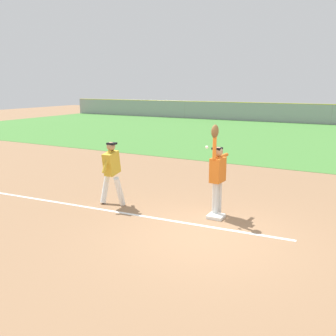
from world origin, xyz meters
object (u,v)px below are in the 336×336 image
at_px(runner, 112,169).
at_px(parked_car_green, 325,113).
at_px(fielder, 217,171).
at_px(parked_car_black, 269,111).
at_px(baseball, 207,147).
at_px(first_base, 216,216).

distance_m(runner, parked_car_green, 29.38).
xyz_separation_m(fielder, parked_car_black, (-5.83, 29.24, -0.45)).
relative_size(baseball, parked_car_black, 0.02).
height_order(fielder, runner, fielder).
xyz_separation_m(baseball, parked_car_green, (-0.41, 29.00, -1.07)).
bearing_deg(runner, baseball, 3.38).
distance_m(first_base, baseball, 1.72).
bearing_deg(fielder, parked_car_black, -74.80).
height_order(fielder, parked_car_black, fielder).
bearing_deg(baseball, first_base, 10.22).
relative_size(runner, parked_car_green, 0.38).
relative_size(fielder, parked_car_green, 0.51).
bearing_deg(fielder, baseball, 60.27).
height_order(first_base, parked_car_green, parked_car_green).
bearing_deg(baseball, parked_car_green, 90.81).
bearing_deg(runner, parked_car_green, 82.55).
xyz_separation_m(baseball, parked_car_black, (-5.65, 29.51, -1.07)).
bearing_deg(parked_car_black, parked_car_green, -8.15).
bearing_deg(parked_car_green, parked_car_black, 171.60).
relative_size(first_base, runner, 0.22).
bearing_deg(fielder, first_base, 114.09).
xyz_separation_m(runner, parked_car_green, (2.19, 29.30, -0.32)).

